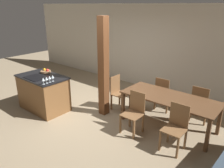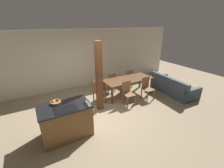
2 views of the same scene
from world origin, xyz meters
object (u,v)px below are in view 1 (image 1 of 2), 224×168
dining_chair_far_left (163,93)px  dining_chair_near_left (134,112)px  fruit_bowl (46,71)px  wine_glass_end (53,77)px  dining_chair_near_right (176,127)px  timber_post (103,68)px  wine_glass_near (43,80)px  wine_glass_middle (46,79)px  dining_table (169,100)px  kitchen_island (44,93)px  wine_glass_far (50,78)px  dining_chair_head_end (119,92)px  dining_chair_far_right (200,103)px

dining_chair_far_left → dining_chair_near_left: bearing=90.0°
fruit_bowl → wine_glass_end: wine_glass_end is taller
dining_chair_near_right → dining_chair_near_left: bearing=180.0°
wine_glass_end → timber_post: 1.23m
wine_glass_near → wine_glass_middle: 0.09m
dining_table → timber_post: timber_post is taller
kitchen_island → wine_glass_end: (0.59, -0.07, 0.59)m
kitchen_island → wine_glass_near: (0.59, -0.33, 0.59)m
kitchen_island → timber_post: size_ratio=0.55×
wine_glass_far → dining_chair_far_left: (1.89, 2.12, -0.57)m
wine_glass_middle → timber_post: bearing=53.0°
wine_glass_near → wine_glass_far: bearing=90.0°
wine_glass_middle → dining_table: size_ratio=0.07×
dining_chair_near_left → timber_post: timber_post is taller
kitchen_island → wine_glass_near: bearing=-29.3°
wine_glass_far → wine_glass_near: bearing=-90.0°
wine_glass_end → dining_chair_far_left: 2.84m
wine_glass_end → dining_chair_far_left: bearing=47.2°
dining_chair_head_end → timber_post: size_ratio=0.37×
kitchen_island → wine_glass_near: size_ratio=8.49×
dining_chair_far_right → wine_glass_end: bearing=35.6°
dining_table → dining_chair_near_right: bearing=-54.7°
dining_chair_near_right → dining_chair_far_left: same height
kitchen_island → timber_post: timber_post is taller
wine_glass_end → timber_post: size_ratio=0.06×
dining_chair_far_right → wine_glass_near: bearing=38.9°
kitchen_island → dining_table: bearing=23.5°
wine_glass_near → kitchen_island: bearing=150.7°
kitchen_island → dining_chair_near_right: (3.44, 0.61, 0.01)m
wine_glass_end → dining_table: bearing=29.9°
fruit_bowl → timber_post: timber_post is taller
kitchen_island → wine_glass_far: size_ratio=8.49×
dining_chair_far_left → timber_post: (-1.08, -1.13, 0.74)m
wine_glass_near → dining_table: 2.90m
kitchen_island → wine_glass_far: wine_glass_far is taller
wine_glass_near → dining_chair_near_left: bearing=26.5°
wine_glass_far → dining_chair_head_end: 1.81m
dining_chair_head_end → timber_post: bearing=165.6°
dining_chair_far_left → dining_chair_far_right: (0.96, 0.00, 0.00)m
fruit_bowl → dining_chair_near_left: 2.71m
dining_table → dining_chair_head_end: size_ratio=2.33×
kitchen_island → dining_chair_far_left: kitchen_island is taller
kitchen_island → dining_table: kitchen_island is taller
wine_glass_near → timber_post: timber_post is taller
wine_glass_far → timber_post: bearing=50.7°
wine_glass_near → wine_glass_end: bearing=90.0°
wine_glass_middle → kitchen_island: bearing=157.4°
wine_glass_middle → dining_chair_far_right: bearing=37.8°
kitchen_island → dining_chair_near_right: 3.49m
wine_glass_end → timber_post: bearing=48.1°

